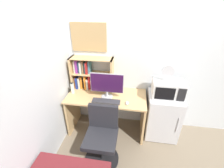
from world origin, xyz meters
The scene contains 12 objects.
wall_back centered at (0.40, 0.02, 1.30)m, with size 6.40×0.04×2.60m, color silver.
desk centered at (-0.88, -0.33, 0.54)m, with size 1.35×0.65×0.77m.
hutch_bookshelf centered at (-1.27, -0.11, 1.06)m, with size 0.74×0.25×0.59m.
monitor centered at (-0.86, -0.37, 1.01)m, with size 0.55×0.19×0.43m.
keyboard centered at (-0.85, -0.51, 0.78)m, with size 0.45×0.13×0.02m, color #333338.
computer_mouse centered at (-0.51, -0.51, 0.78)m, with size 0.05×0.09×0.03m, color silver.
water_bottle centered at (-1.48, -0.34, 0.86)m, with size 0.06×0.06×0.20m.
mini_fridge centered at (0.11, -0.29, 0.42)m, with size 0.55×0.51×0.84m.
microwave centered at (0.11, -0.28, 0.97)m, with size 0.48×0.34×0.27m.
desk_fan centered at (0.07, -0.29, 1.25)m, with size 0.18×0.11×0.26m.
desk_chair centered at (-0.84, -0.94, 0.40)m, with size 0.52×0.52×0.90m.
wall_corkboard centered at (-1.22, -0.01, 1.67)m, with size 0.60×0.02×0.46m, color tan.
Camera 1 is at (-0.44, -2.47, 2.19)m, focal length 24.22 mm.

